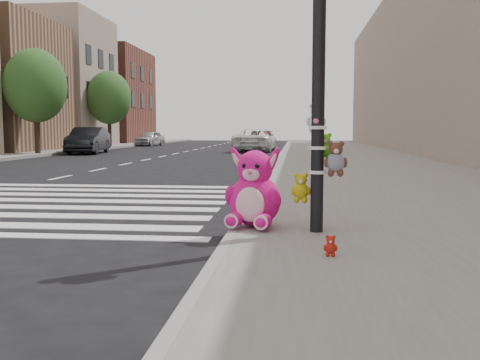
% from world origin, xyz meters
% --- Properties ---
extents(ground, '(120.00, 120.00, 0.00)m').
position_xyz_m(ground, '(0.00, 0.00, 0.00)').
color(ground, black).
rests_on(ground, ground).
extents(sidewalk_near, '(7.00, 80.00, 0.14)m').
position_xyz_m(sidewalk_near, '(5.00, 10.00, 0.07)').
color(sidewalk_near, slate).
rests_on(sidewalk_near, ground).
extents(curb_edge, '(0.12, 80.00, 0.15)m').
position_xyz_m(curb_edge, '(1.55, 10.00, 0.07)').
color(curb_edge, gray).
rests_on(curb_edge, ground).
extents(bld_far_d, '(6.00, 8.00, 10.00)m').
position_xyz_m(bld_far_d, '(-15.50, 35.00, 5.00)').
color(bld_far_d, gray).
rests_on(bld_far_d, ground).
extents(bld_far_e, '(6.00, 10.00, 9.00)m').
position_xyz_m(bld_far_e, '(-15.50, 46.00, 4.50)').
color(bld_far_e, brown).
rests_on(bld_far_e, ground).
extents(signal_pole, '(0.70, 0.48, 4.00)m').
position_xyz_m(signal_pole, '(2.62, 1.81, 1.78)').
color(signal_pole, black).
rests_on(signal_pole, sidewalk_near).
extents(tree_far_b, '(3.20, 3.20, 5.44)m').
position_xyz_m(tree_far_b, '(-11.20, 22.00, 3.65)').
color(tree_far_b, '#382619').
rests_on(tree_far_b, sidewalk_far).
extents(tree_far_c, '(3.20, 3.20, 5.44)m').
position_xyz_m(tree_far_c, '(-11.20, 33.00, 3.65)').
color(tree_far_c, '#382619').
rests_on(tree_far_c, sidewalk_far).
extents(pink_bunny, '(0.78, 0.88, 1.07)m').
position_xyz_m(pink_bunny, '(1.79, 2.06, 0.58)').
color(pink_bunny, '#E31383').
rests_on(pink_bunny, sidewalk_near).
extents(red_teddy, '(0.16, 0.11, 0.22)m').
position_xyz_m(red_teddy, '(2.69, 0.50, 0.25)').
color(red_teddy, '#B51D12').
rests_on(red_teddy, sidewalk_near).
extents(car_dark_far, '(2.23, 4.79, 1.52)m').
position_xyz_m(car_dark_far, '(-9.50, 24.69, 0.76)').
color(car_dark_far, black).
rests_on(car_dark_far, ground).
extents(car_white_near, '(2.61, 5.21, 1.42)m').
position_xyz_m(car_white_near, '(-0.21, 28.48, 0.71)').
color(car_white_near, white).
rests_on(car_white_near, ground).
extents(car_maroon_near, '(1.98, 4.39, 1.25)m').
position_xyz_m(car_maroon_near, '(-0.50, 43.08, 0.62)').
color(car_maroon_near, maroon).
rests_on(car_maroon_near, ground).
extents(car_silver_deep, '(2.04, 3.89, 1.26)m').
position_xyz_m(car_silver_deep, '(-9.80, 38.66, 0.63)').
color(car_silver_deep, silver).
rests_on(car_silver_deep, ground).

